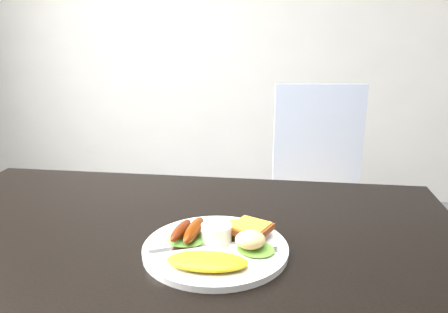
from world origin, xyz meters
TOP-DOWN VIEW (x-y plane):
  - dining_table at (0.00, 0.00)m, footprint 1.20×0.80m
  - dining_chair at (0.38, 1.01)m, footprint 0.44×0.44m
  - person at (0.19, 0.82)m, footprint 0.62×0.46m
  - plate at (0.10, -0.02)m, footprint 0.27×0.27m
  - lettuce_left at (0.04, -0.01)m, footprint 0.10×0.10m
  - lettuce_right at (0.17, -0.03)m, footprint 0.09×0.08m
  - omelette at (0.09, -0.10)m, footprint 0.14×0.07m
  - sausage_a at (0.03, -0.01)m, footprint 0.04×0.09m
  - sausage_b at (0.05, -0.00)m, footprint 0.04×0.11m
  - ramekin at (0.10, -0.01)m, footprint 0.06×0.06m
  - toast_a at (0.13, 0.04)m, footprint 0.08×0.08m
  - toast_b at (0.16, 0.02)m, footprint 0.09×0.09m
  - potato_salad at (0.16, -0.04)m, footprint 0.07×0.07m
  - fork at (0.06, -0.03)m, footprint 0.17×0.09m

SIDE VIEW (x-z plane):
  - dining_chair at x=0.38m, z-range 0.43..0.47m
  - dining_table at x=0.00m, z-range 0.71..0.75m
  - plate at x=0.10m, z-range 0.75..0.76m
  - fork at x=0.06m, z-range 0.76..0.77m
  - lettuce_right at x=0.17m, z-range 0.76..0.77m
  - lettuce_left at x=0.04m, z-range 0.76..0.77m
  - toast_a at x=0.13m, z-range 0.76..0.77m
  - omelette at x=0.09m, z-range 0.76..0.78m
  - ramekin at x=0.10m, z-range 0.76..0.80m
  - toast_b at x=0.16m, z-range 0.78..0.79m
  - sausage_a at x=0.03m, z-range 0.77..0.79m
  - sausage_b at x=0.05m, z-range 0.77..0.80m
  - potato_salad at x=0.16m, z-range 0.77..0.80m
  - person at x=0.19m, z-range 0.00..1.59m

